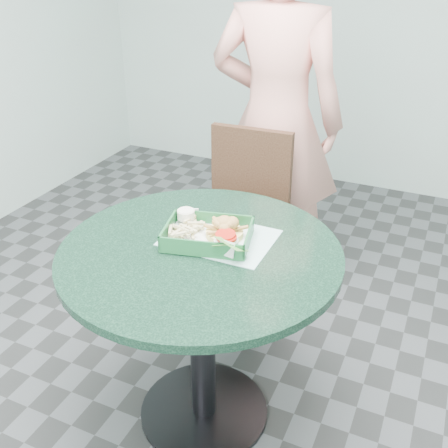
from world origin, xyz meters
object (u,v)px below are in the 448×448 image
at_px(dining_chair, 243,216).
at_px(sauce_ramekin, 194,217).
at_px(diner_person, 278,84).
at_px(food_basket, 208,242).
at_px(cafe_table, 201,295).
at_px(crab_sandwich, 225,234).

height_order(dining_chair, sauce_ramekin, dining_chair).
bearing_deg(diner_person, sauce_ramekin, 87.05).
bearing_deg(dining_chair, diner_person, 81.57).
bearing_deg(food_basket, diner_person, 96.11).
xyz_separation_m(cafe_table, crab_sandwich, (0.06, 0.08, 0.22)).
xyz_separation_m(dining_chair, sauce_ramekin, (0.04, -0.56, 0.27)).
bearing_deg(cafe_table, sauce_ramekin, 124.19).
height_order(cafe_table, dining_chair, dining_chair).
relative_size(diner_person, sauce_ramekin, 34.44).
bearing_deg(sauce_ramekin, diner_person, 90.23).
height_order(cafe_table, crab_sandwich, crab_sandwich).
relative_size(food_basket, crab_sandwich, 2.23).
xyz_separation_m(cafe_table, diner_person, (-0.10, 1.01, 0.50)).
bearing_deg(crab_sandwich, dining_chair, 107.01).
bearing_deg(sauce_ramekin, crab_sandwich, -23.06).
bearing_deg(food_basket, dining_chair, 102.04).
bearing_deg(crab_sandwich, sauce_ramekin, 156.94).
bearing_deg(food_basket, crab_sandwich, 23.92).
bearing_deg(dining_chair, food_basket, -80.22).
bearing_deg(dining_chair, cafe_table, -81.43).
relative_size(dining_chair, diner_person, 0.43).
height_order(diner_person, sauce_ramekin, diner_person).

